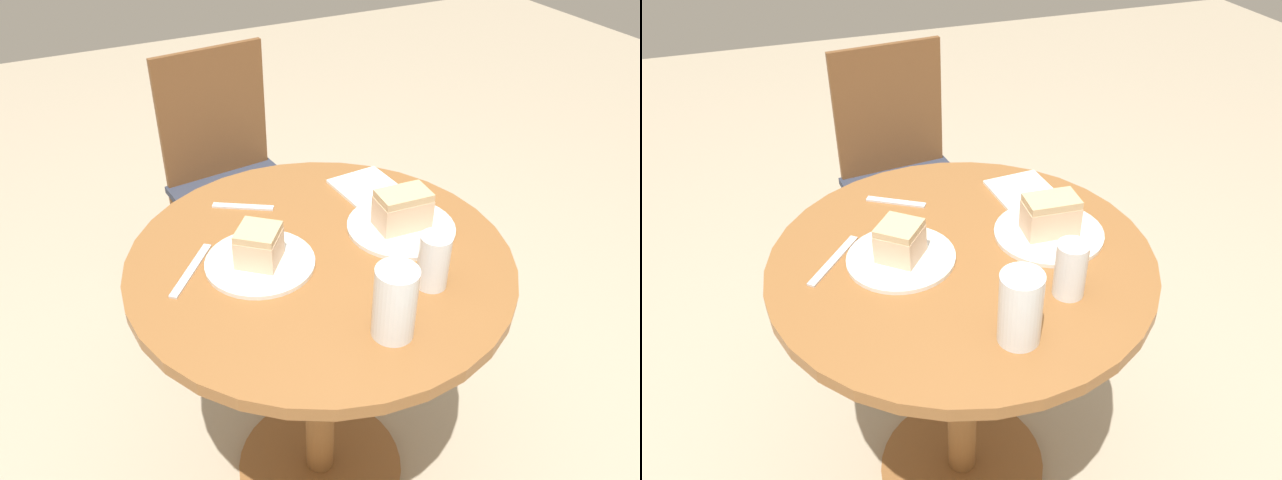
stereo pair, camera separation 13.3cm
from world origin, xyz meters
The scene contains 12 objects.
ground_plane centered at (0.00, 0.00, 0.00)m, with size 8.00×8.00×0.00m, color tan.
table centered at (0.00, 0.00, 0.57)m, with size 0.84×0.84×0.77m.
chair centered at (0.08, 0.83, 0.49)m, with size 0.45×0.48×0.92m.
plate_near centered at (-0.13, 0.03, 0.78)m, with size 0.24×0.24×0.01m.
plate_far centered at (0.21, 0.01, 0.78)m, with size 0.25×0.25×0.01m.
cake_slice_near centered at (-0.13, 0.03, 0.82)m, with size 0.12×0.12×0.08m.
cake_slice_far centered at (0.21, 0.01, 0.82)m, with size 0.12×0.08×0.09m.
glass_lemonade centered at (0.16, -0.19, 0.82)m, with size 0.06×0.06×0.12m.
glass_water centered at (0.01, -0.28, 0.84)m, with size 0.08×0.08×0.15m.
napkin_stack centered at (0.23, 0.20, 0.77)m, with size 0.16×0.16×0.01m.
fork centered at (-0.27, 0.07, 0.77)m, with size 0.13×0.15×0.00m.
spoon centered at (-0.08, 0.25, 0.77)m, with size 0.14×0.09×0.00m.
Camera 1 is at (-0.48, -0.97, 1.59)m, focal length 35.00 mm.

